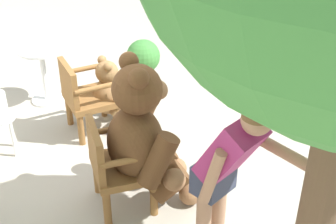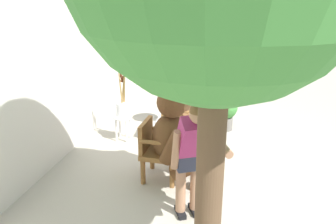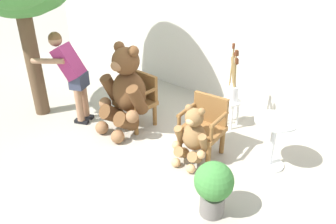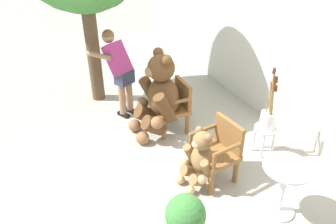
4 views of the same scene
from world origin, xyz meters
name	(u,v)px [view 1 (image 1 of 4)]	position (x,y,z in m)	size (l,w,h in m)	color
ground_plane	(161,150)	(0.00, 0.00, 0.00)	(60.00, 60.00, 0.00)	#A8A091
wooden_chair_left	(116,164)	(-0.66, 0.65, 0.46)	(0.58, 0.54, 0.86)	brown
wooden_chair_right	(85,95)	(0.66, 0.65, 0.46)	(0.61, 0.58, 0.86)	brown
teddy_bear_large	(144,136)	(-0.67, 0.39, 0.70)	(0.86, 0.82, 1.43)	brown
teddy_bear_small	(111,94)	(0.67, 0.36, 0.42)	(0.52, 0.51, 0.86)	olive
person_visitor	(228,168)	(-1.55, 0.05, 0.91)	(0.70, 0.69, 1.52)	black
white_stool	(0,125)	(0.53, 1.58, 0.36)	(0.34, 0.34, 0.46)	white
round_side_table	(43,69)	(1.53, 0.99, 0.45)	(0.56, 0.56, 0.72)	silver
potted_plant	(143,61)	(1.43, -0.27, 0.40)	(0.44, 0.44, 0.68)	slate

